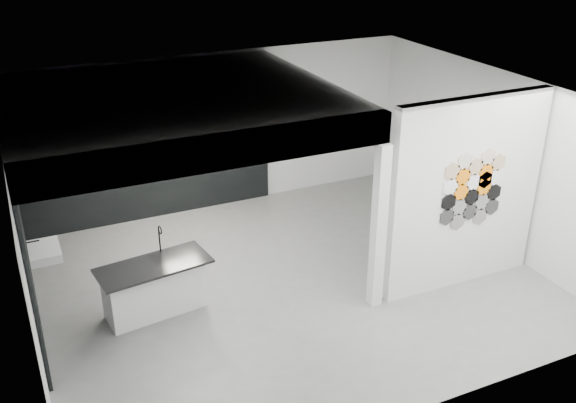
# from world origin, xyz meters

# --- Properties ---
(floor) EXTENTS (7.00, 6.00, 0.01)m
(floor) POSITION_xyz_m (0.00, 0.00, -0.01)
(floor) COLOR slate
(partition_panel) EXTENTS (2.45, 0.15, 2.80)m
(partition_panel) POSITION_xyz_m (2.23, -1.00, 1.40)
(partition_panel) COLOR silver
(partition_panel) RESTS_ON floor
(bay_clad_back) EXTENTS (4.40, 0.04, 2.35)m
(bay_clad_back) POSITION_xyz_m (-1.30, 2.97, 1.18)
(bay_clad_back) COLOR black
(bay_clad_back) RESTS_ON floor
(bay_clad_left) EXTENTS (0.04, 4.00, 2.35)m
(bay_clad_left) POSITION_xyz_m (-3.47, 1.00, 1.18)
(bay_clad_left) COLOR black
(bay_clad_left) RESTS_ON floor
(bulkhead) EXTENTS (4.40, 4.00, 0.40)m
(bulkhead) POSITION_xyz_m (-1.30, 1.00, 2.55)
(bulkhead) COLOR silver
(bulkhead) RESTS_ON corner_column
(corner_column) EXTENTS (0.16, 0.16, 2.35)m
(corner_column) POSITION_xyz_m (0.82, -1.00, 1.18)
(corner_column) COLOR silver
(corner_column) RESTS_ON floor
(fascia_beam) EXTENTS (4.40, 0.16, 0.40)m
(fascia_beam) POSITION_xyz_m (-1.30, -0.92, 2.55)
(fascia_beam) COLOR silver
(fascia_beam) RESTS_ON corner_column
(wall_basin) EXTENTS (0.40, 0.60, 0.12)m
(wall_basin) POSITION_xyz_m (-3.24, 0.80, 0.85)
(wall_basin) COLOR silver
(wall_basin) RESTS_ON bay_clad_left
(display_shelf) EXTENTS (3.00, 0.15, 0.04)m
(display_shelf) POSITION_xyz_m (-1.20, 2.87, 1.30)
(display_shelf) COLOR black
(display_shelf) RESTS_ON bay_clad_back
(kitchen_island) EXTENTS (1.54, 0.84, 1.18)m
(kitchen_island) POSITION_xyz_m (-1.99, 0.05, 0.40)
(kitchen_island) COLOR silver
(kitchen_island) RESTS_ON floor
(stockpot) EXTENTS (0.28, 0.28, 0.18)m
(stockpot) POSITION_xyz_m (-2.15, 2.87, 1.41)
(stockpot) COLOR black
(stockpot) RESTS_ON display_shelf
(kettle) EXTENTS (0.23, 0.23, 0.16)m
(kettle) POSITION_xyz_m (0.09, 2.87, 1.40)
(kettle) COLOR black
(kettle) RESTS_ON display_shelf
(glass_bowl) EXTENTS (0.17, 0.17, 0.11)m
(glass_bowl) POSITION_xyz_m (0.15, 2.87, 1.37)
(glass_bowl) COLOR gray
(glass_bowl) RESTS_ON display_shelf
(glass_vase) EXTENTS (0.10, 0.10, 0.12)m
(glass_vase) POSITION_xyz_m (0.15, 2.87, 1.38)
(glass_vase) COLOR gray
(glass_vase) RESTS_ON display_shelf
(bottle_dark) EXTENTS (0.06, 0.06, 0.14)m
(bottle_dark) POSITION_xyz_m (-1.34, 2.87, 1.39)
(bottle_dark) COLOR black
(bottle_dark) RESTS_ON display_shelf
(utensil_cup) EXTENTS (0.08, 0.08, 0.09)m
(utensil_cup) POSITION_xyz_m (-1.73, 2.87, 1.36)
(utensil_cup) COLOR black
(utensil_cup) RESTS_ON display_shelf
(hex_tile_cluster) EXTENTS (1.04, 0.02, 1.16)m
(hex_tile_cluster) POSITION_xyz_m (2.26, -1.09, 1.50)
(hex_tile_cluster) COLOR #2D2D2D
(hex_tile_cluster) RESTS_ON partition_panel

